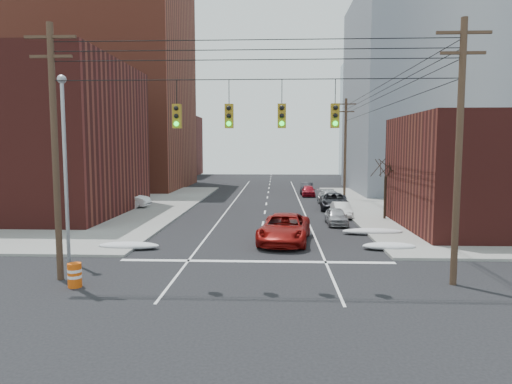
# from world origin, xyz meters

# --- Properties ---
(ground) EXTENTS (160.00, 160.00, 0.00)m
(ground) POSITION_xyz_m (0.00, 0.00, 0.00)
(ground) COLOR black
(ground) RESTS_ON ground
(building_brick_tall) EXTENTS (24.00, 20.00, 30.00)m
(building_brick_tall) POSITION_xyz_m (-24.00, 48.00, 15.00)
(building_brick_tall) COLOR brown
(building_brick_tall) RESTS_ON ground
(building_brick_near) EXTENTS (20.00, 16.00, 13.00)m
(building_brick_near) POSITION_xyz_m (-22.00, 22.00, 6.50)
(building_brick_near) COLOR #4D1A17
(building_brick_near) RESTS_ON ground
(building_brick_far) EXTENTS (22.00, 18.00, 12.00)m
(building_brick_far) POSITION_xyz_m (-26.00, 74.00, 6.00)
(building_brick_far) COLOR #4D1A17
(building_brick_far) RESTS_ON ground
(building_office) EXTENTS (22.00, 20.00, 25.00)m
(building_office) POSITION_xyz_m (22.00, 44.00, 12.50)
(building_office) COLOR gray
(building_office) RESTS_ON ground
(building_glass) EXTENTS (20.00, 18.00, 22.00)m
(building_glass) POSITION_xyz_m (24.00, 70.00, 11.00)
(building_glass) COLOR gray
(building_glass) RESTS_ON ground
(utility_pole_left) EXTENTS (2.20, 0.28, 11.00)m
(utility_pole_left) POSITION_xyz_m (-8.50, 3.00, 5.78)
(utility_pole_left) COLOR #473323
(utility_pole_left) RESTS_ON ground
(utility_pole_right) EXTENTS (2.20, 0.28, 11.00)m
(utility_pole_right) POSITION_xyz_m (8.50, 3.00, 5.78)
(utility_pole_right) COLOR #473323
(utility_pole_right) RESTS_ON ground
(utility_pole_far) EXTENTS (2.20, 0.28, 11.00)m
(utility_pole_far) POSITION_xyz_m (8.50, 34.00, 5.78)
(utility_pole_far) COLOR #473323
(utility_pole_far) RESTS_ON ground
(traffic_signals) EXTENTS (17.00, 0.42, 2.02)m
(traffic_signals) POSITION_xyz_m (0.10, 2.97, 7.17)
(traffic_signals) COLOR black
(traffic_signals) RESTS_ON ground
(street_light) EXTENTS (0.44, 0.44, 9.32)m
(street_light) POSITION_xyz_m (-9.50, 6.00, 5.54)
(street_light) COLOR gray
(street_light) RESTS_ON ground
(bare_tree) EXTENTS (2.09, 2.20, 4.93)m
(bare_tree) POSITION_xyz_m (9.59, 20.00, 2.32)
(bare_tree) COLOR black
(bare_tree) RESTS_ON ground
(snow_nw) EXTENTS (3.50, 1.08, 0.42)m
(snow_nw) POSITION_xyz_m (-7.40, 9.00, 0.21)
(snow_nw) COLOR silver
(snow_nw) RESTS_ON ground
(snow_ne) EXTENTS (3.00, 1.08, 0.42)m
(snow_ne) POSITION_xyz_m (7.40, 9.50, 0.21)
(snow_ne) COLOR silver
(snow_ne) RESTS_ON ground
(snow_east_far) EXTENTS (4.00, 1.08, 0.42)m
(snow_east_far) POSITION_xyz_m (7.40, 14.00, 0.21)
(snow_east_far) COLOR silver
(snow_east_far) RESTS_ON ground
(red_pickup) EXTENTS (3.59, 6.50, 1.72)m
(red_pickup) POSITION_xyz_m (1.50, 11.26, 0.86)
(red_pickup) COLOR maroon
(red_pickup) RESTS_ON ground
(parked_car_a) EXTENTS (1.52, 3.71, 1.26)m
(parked_car_a) POSITION_xyz_m (5.50, 17.77, 0.63)
(parked_car_a) COLOR #9E9DA2
(parked_car_a) RESTS_ON ground
(parked_car_b) EXTENTS (1.46, 3.78, 1.23)m
(parked_car_b) POSITION_xyz_m (6.40, 21.43, 0.61)
(parked_car_b) COLOR silver
(parked_car_b) RESTS_ON ground
(parked_car_c) EXTENTS (2.97, 5.65, 1.52)m
(parked_car_c) POSITION_xyz_m (6.40, 26.21, 0.76)
(parked_car_c) COLOR black
(parked_car_c) RESTS_ON ground
(parked_car_d) EXTENTS (2.50, 5.14, 1.44)m
(parked_car_d) POSITION_xyz_m (6.40, 29.26, 0.72)
(parked_car_d) COLOR #A0A0A4
(parked_car_d) RESTS_ON ground
(parked_car_e) EXTENTS (1.67, 3.88, 1.31)m
(parked_car_e) POSITION_xyz_m (4.80, 37.50, 0.65)
(parked_car_e) COLOR maroon
(parked_car_e) RESTS_ON ground
(parked_car_f) EXTENTS (1.85, 4.27, 1.37)m
(parked_car_f) POSITION_xyz_m (4.80, 40.38, 0.68)
(parked_car_f) COLOR black
(parked_car_f) RESTS_ON ground
(lot_car_a) EXTENTS (4.83, 2.16, 1.54)m
(lot_car_a) POSITION_xyz_m (-13.23, 25.83, 0.92)
(lot_car_a) COLOR silver
(lot_car_a) RESTS_ON sidewalk_nw
(lot_car_b) EXTENTS (5.38, 3.31, 1.39)m
(lot_car_b) POSITION_xyz_m (-15.63, 24.39, 0.85)
(lot_car_b) COLOR #B7B7BD
(lot_car_b) RESTS_ON sidewalk_nw
(lot_car_c) EXTENTS (5.36, 2.20, 1.55)m
(lot_car_c) POSITION_xyz_m (-19.12, 20.94, 0.93)
(lot_car_c) COLOR black
(lot_car_c) RESTS_ON sidewalk_nw
(lot_car_d) EXTENTS (4.62, 2.19, 1.52)m
(lot_car_d) POSITION_xyz_m (-19.40, 25.30, 0.91)
(lot_car_d) COLOR silver
(lot_car_d) RESTS_ON sidewalk_nw
(construction_barrel) EXTENTS (0.62, 0.62, 1.01)m
(construction_barrel) POSITION_xyz_m (-7.38, 1.95, 0.52)
(construction_barrel) COLOR #D64D0B
(construction_barrel) RESTS_ON ground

